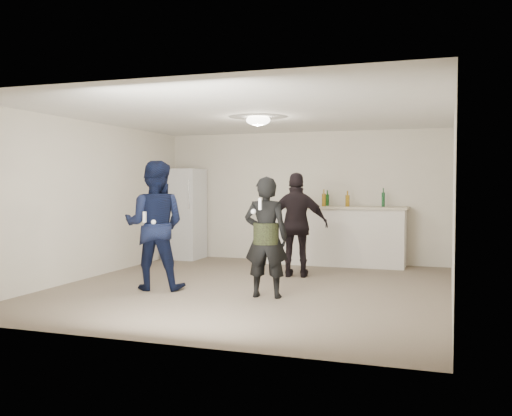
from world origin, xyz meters
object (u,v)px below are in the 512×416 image
(man, at_px, (155,225))
(spectator, at_px, (297,225))
(counter, at_px, (333,237))
(woman, at_px, (266,237))
(shaker, at_px, (308,201))
(fridge, at_px, (184,214))

(man, bearing_deg, spectator, -147.91)
(counter, distance_m, woman, 3.28)
(shaker, bearing_deg, woman, -85.87)
(shaker, height_order, woman, woman)
(spectator, bearing_deg, fridge, -37.38)
(fridge, xyz_separation_m, shaker, (2.51, 0.14, 0.28))
(counter, height_order, shaker, shaker)
(counter, xyz_separation_m, fridge, (-3.01, -0.07, 0.38))
(shaker, bearing_deg, spectator, -82.49)
(fridge, height_order, shaker, fridge)
(man, bearing_deg, counter, -134.89)
(shaker, height_order, man, man)
(counter, height_order, fridge, fridge)
(counter, bearing_deg, shaker, 171.70)
(spectator, bearing_deg, counter, -110.36)
(man, bearing_deg, woman, 164.86)
(woman, bearing_deg, man, -7.03)
(man, relative_size, woman, 1.14)
(spectator, bearing_deg, shaker, -91.89)
(shaker, height_order, spectator, spectator)
(counter, distance_m, man, 3.78)
(fridge, bearing_deg, counter, 1.33)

